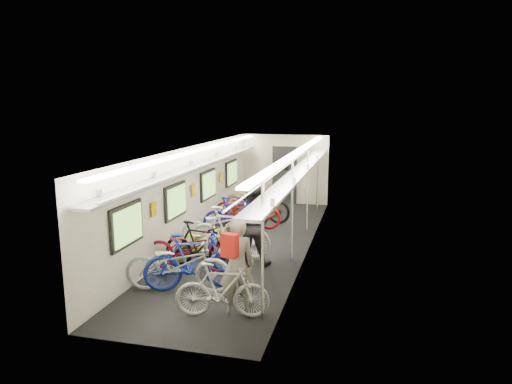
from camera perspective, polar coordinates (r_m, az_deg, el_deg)
The scene contains 17 objects.
train_car_shell at distance 11.79m, azimuth -1.83°, elevation 2.25°, with size 10.00×10.00×10.00m.
bicycle_0 at distance 8.65m, azimuth -9.71°, elevation -8.92°, with size 0.70×2.01×1.06m, color #B0B0B5.
bicycle_1 at distance 8.69m, azimuth -7.86°, elevation -8.58°, with size 0.52×1.84×1.11m, color #1A2FA1.
bicycle_2 at distance 9.69m, azimuth -8.47°, elevation -6.95°, with size 0.64×1.84×0.97m, color maroon.
bicycle_3 at distance 9.69m, azimuth -7.00°, elevation -6.70°, with size 0.49×1.72×1.04m, color black.
bicycle_4 at distance 9.91m, azimuth -6.61°, elevation -6.57°, with size 0.63×1.79×0.94m, color #C7D614.
bicycle_5 at distance 10.36m, azimuth -3.31°, elevation -5.05°, with size 0.55×1.95×1.17m, color white.
bicycle_6 at distance 11.06m, azimuth -4.17°, elevation -4.34°, with size 0.70×2.02×1.06m, color silver.
bicycle_7 at distance 12.22m, azimuth -2.66°, elevation -2.92°, with size 0.48×1.70×1.02m, color navy.
bicycle_8 at distance 12.88m, azimuth -1.15°, elevation -2.10°, with size 0.70×2.01×1.06m, color maroon.
bicycle_9 at distance 13.39m, azimuth 0.57°, elevation -1.53°, with size 0.51×1.81×1.09m, color black.
bicycle_10 at distance 14.18m, azimuth -0.65°, elevation -1.06°, with size 0.64×1.84×0.97m, color orange.
bicycle_11 at distance 7.59m, azimuth -4.23°, elevation -12.17°, with size 0.44×1.55×0.93m, color silver.
bicycle_12 at distance 14.17m, azimuth -0.42°, elevation -1.14°, with size 0.62×1.78×0.94m, color slate.
passenger_near at distance 7.59m, azimuth -2.43°, elevation -9.25°, with size 0.60×0.40×1.65m, color gray.
passenger_mid at distance 9.82m, azimuth -0.50°, elevation -4.10°, with size 0.86×0.67×1.78m, color black.
backpack at distance 7.15m, azimuth -3.30°, elevation -6.68°, with size 0.26×0.14×0.38m, color red.
Camera 1 is at (2.80, -10.50, 3.45)m, focal length 32.00 mm.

